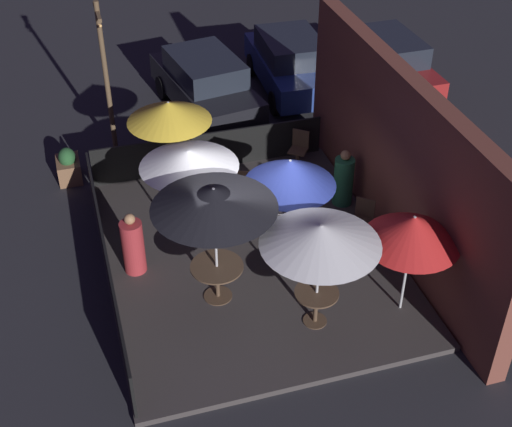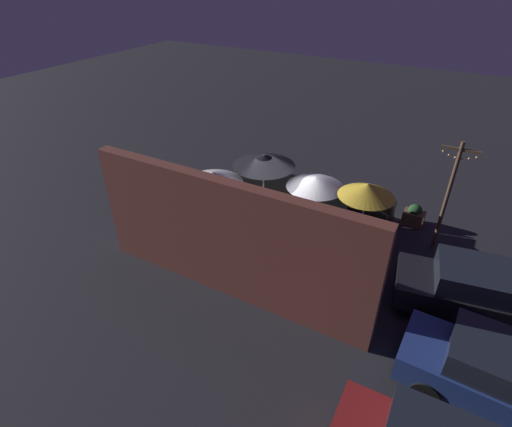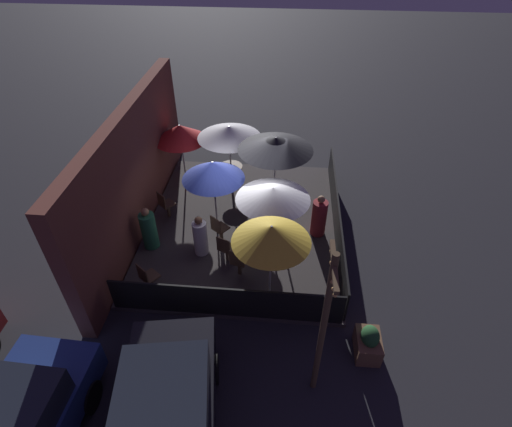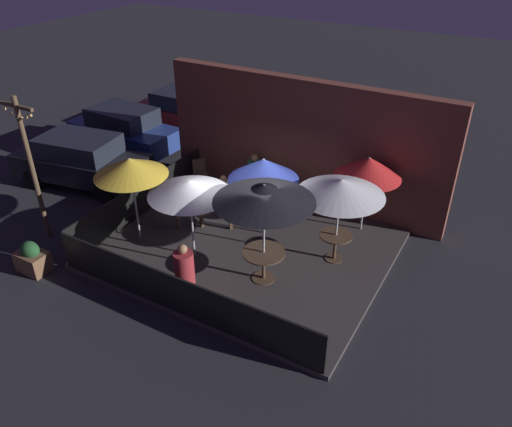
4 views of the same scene
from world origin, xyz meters
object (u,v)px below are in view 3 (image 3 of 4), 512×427
at_px(patio_umbrella_2, 271,234).
at_px(patio_chair_3, 219,228).
at_px(dining_table_1, 274,191).
at_px(parked_car_0, 165,426).
at_px(patio_umbrella_1, 276,144).
at_px(patron_2, 200,237).
at_px(patio_umbrella_3, 273,193).
at_px(dining_table_0, 231,170).
at_px(patio_chair_4, 239,261).
at_px(patio_chair_1, 226,248).
at_px(patio_umbrella_0, 229,132).
at_px(light_post, 324,323).
at_px(patio_umbrella_5, 213,170).
at_px(planter_box, 368,343).
at_px(patron_0, 149,230).
at_px(patron_1, 319,217).
at_px(patio_chair_0, 148,277).
at_px(patio_umbrella_4, 180,133).
at_px(patio_chair_2, 165,204).

distance_m(patio_umbrella_2, patio_chair_3, 2.84).
distance_m(dining_table_1, parked_car_0, 7.52).
xyz_separation_m(patio_umbrella_1, patio_chair_3, (-1.85, 1.47, -1.76)).
xyz_separation_m(dining_table_1, patron_2, (-2.32, 1.91, -0.04)).
distance_m(patio_umbrella_2, patron_2, 2.84).
bearing_deg(dining_table_1, patio_umbrella_3, -178.80).
bearing_deg(patio_umbrella_2, dining_table_0, 18.70).
distance_m(patio_chair_3, patio_chair_4, 1.44).
bearing_deg(patio_chair_1, patio_umbrella_0, 29.69).
height_order(patio_umbrella_3, light_post, light_post).
bearing_deg(light_post, patio_umbrella_5, 29.84).
height_order(dining_table_1, patio_chair_4, patio_chair_4).
xyz_separation_m(patio_umbrella_0, patio_chair_1, (-3.75, -0.37, -1.51)).
xyz_separation_m(patio_chair_3, planter_box, (-3.20, -3.83, -0.28)).
relative_size(patio_umbrella_2, patron_0, 1.69).
height_order(patio_umbrella_0, patron_2, patio_umbrella_0).
xyz_separation_m(patio_umbrella_1, planter_box, (-5.05, -2.36, -2.04)).
bearing_deg(patron_1, planter_box, -0.11).
relative_size(patron_1, parked_car_0, 0.31).
xyz_separation_m(patio_umbrella_0, patio_umbrella_3, (-3.09, -1.58, -0.10)).
bearing_deg(patio_chair_1, patron_2, 92.79).
bearing_deg(dining_table_1, planter_box, -154.97).
distance_m(patio_umbrella_3, patron_0, 3.69).
distance_m(patio_umbrella_0, dining_table_0, 1.44).
bearing_deg(patio_umbrella_0, patio_umbrella_1, -126.61).
relative_size(patio_umbrella_2, patio_chair_0, 2.39).
xyz_separation_m(patio_chair_3, patron_0, (-0.33, 1.93, 0.07)).
distance_m(patio_umbrella_4, patron_2, 4.00).
height_order(patron_1, planter_box, patron_1).
height_order(patio_umbrella_4, patio_chair_3, patio_umbrella_4).
height_order(dining_table_0, dining_table_1, dining_table_1).
distance_m(patio_chair_3, parked_car_0, 5.52).
distance_m(patio_umbrella_3, patio_chair_4, 1.96).
relative_size(planter_box, parked_car_0, 0.19).
xyz_separation_m(patio_chair_0, patron_1, (2.63, -4.32, 0.08)).
bearing_deg(patron_2, dining_table_0, -124.96).
height_order(patio_chair_1, planter_box, patio_chair_1).
bearing_deg(patio_umbrella_3, patio_chair_2, 71.89).
height_order(dining_table_0, parked_car_0, parked_car_0).
bearing_deg(patron_0, patio_chair_1, 118.45).
relative_size(patron_0, parked_car_0, 0.30).
xyz_separation_m(patio_chair_0, patio_chair_1, (1.23, -1.78, -0.03)).
bearing_deg(patron_0, patron_1, 140.77).
xyz_separation_m(planter_box, light_post, (-0.90, 1.20, 1.81)).
bearing_deg(patio_umbrella_4, light_post, -148.92).
relative_size(patio_umbrella_2, patio_umbrella_5, 1.05).
xyz_separation_m(patio_chair_2, patio_chair_4, (-2.24, -2.54, 0.02)).
bearing_deg(patio_umbrella_2, patio_umbrella_1, 1.50).
bearing_deg(patio_umbrella_3, patio_chair_1, 118.54).
relative_size(patio_chair_4, parked_car_0, 0.22).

